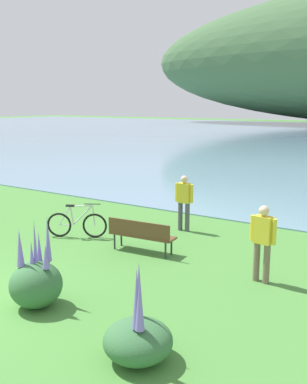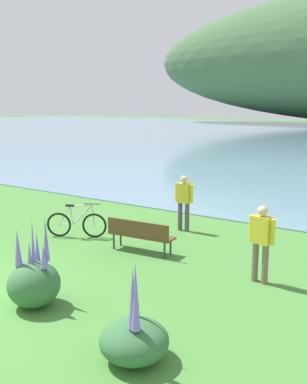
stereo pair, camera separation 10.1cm
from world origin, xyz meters
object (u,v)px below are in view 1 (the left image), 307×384
bicycle_leaning_near_bench (77,224)px  person_at_shoreline (184,199)px  park_bench_near_camera (141,233)px  person_on_the_grass (263,239)px

bicycle_leaning_near_bench → person_at_shoreline: size_ratio=0.92×
person_at_shoreline → park_bench_near_camera: bearing=-87.8°
bicycle_leaning_near_bench → person_on_the_grass: size_ratio=0.92×
bicycle_leaning_near_bench → person_at_shoreline: person_at_shoreline is taller
person_at_shoreline → person_on_the_grass: (3.39, -2.53, 0.00)m
park_bench_near_camera → person_at_shoreline: size_ratio=1.07×
park_bench_near_camera → bicycle_leaning_near_bench: bearing=177.9°
person_at_shoreline → person_on_the_grass: size_ratio=1.00×
person_on_the_grass → person_at_shoreline: bearing=143.3°
person_at_shoreline → person_on_the_grass: 4.23m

